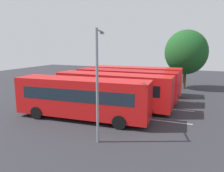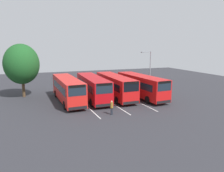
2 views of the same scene
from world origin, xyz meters
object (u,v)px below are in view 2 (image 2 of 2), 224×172
at_px(bus_far_right, 141,85).
at_px(bus_center_right, 115,86).
at_px(bus_far_left, 68,89).
at_px(bus_center_left, 93,87).
at_px(depot_tree, 22,64).
at_px(street_lamp, 149,69).
at_px(pedestrian, 112,106).

bearing_deg(bus_far_right, bus_center_right, -111.12).
distance_m(bus_far_left, bus_center_left, 3.69).
bearing_deg(depot_tree, bus_center_left, 60.79).
height_order(bus_far_right, street_lamp, street_lamp).
bearing_deg(bus_center_right, bus_far_right, 72.70).
relative_size(street_lamp, depot_tree, 0.85).
bearing_deg(street_lamp, bus_far_right, 28.52).
height_order(bus_center_left, pedestrian, bus_center_left).
height_order(pedestrian, depot_tree, depot_tree).
xyz_separation_m(bus_far_left, depot_tree, (-5.47, -6.02, 3.26)).
relative_size(pedestrian, street_lamp, 0.24).
height_order(bus_far_right, depot_tree, depot_tree).
bearing_deg(depot_tree, bus_far_right, 68.73).
height_order(street_lamp, depot_tree, depot_tree).
distance_m(bus_center_right, bus_far_right, 4.01).
distance_m(street_lamp, depot_tree, 20.58).
bearing_deg(pedestrian, bus_far_left, 4.37).
relative_size(bus_center_left, depot_tree, 1.37).
height_order(bus_center_left, bus_far_right, same).
relative_size(bus_far_right, depot_tree, 1.38).
distance_m(bus_center_right, depot_tree, 14.69).
bearing_deg(pedestrian, bus_center_left, -21.30).
bearing_deg(bus_center_left, street_lamp, 100.71).
relative_size(bus_far_right, pedestrian, 6.78).
distance_m(bus_center_left, bus_center_right, 3.53).
bearing_deg(pedestrian, bus_far_right, -70.63).
distance_m(bus_center_right, pedestrian, 8.36).
xyz_separation_m(bus_far_left, bus_far_right, (1.18, 11.06, 0.00)).
bearing_deg(pedestrian, depot_tree, 14.70).
relative_size(bus_center_right, bus_far_right, 0.99).
xyz_separation_m(street_lamp, depot_tree, (-3.51, -20.25, 1.07)).
height_order(bus_center_left, depot_tree, depot_tree).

